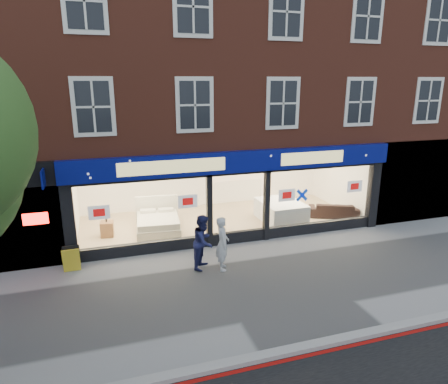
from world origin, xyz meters
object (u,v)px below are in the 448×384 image
mattress_stack (281,211)px  pedestrian_grey (222,243)px  sofa (334,210)px  a_board (71,259)px  pedestrian_blue (203,242)px  display_bed (158,222)px

mattress_stack → pedestrian_grey: (-3.46, -3.22, 0.35)m
sofa → a_board: a_board is taller
a_board → pedestrian_blue: (3.84, -0.94, 0.45)m
sofa → mattress_stack: bearing=18.0°
mattress_stack → pedestrian_grey: 4.74m
sofa → pedestrian_grey: (-5.74, -2.97, 0.44)m
display_bed → pedestrian_grey: size_ratio=1.27×
mattress_stack → a_board: (-7.81, -2.01, -0.10)m
sofa → pedestrian_blue: size_ratio=1.18×
display_bed → mattress_stack: display_bed is taller
display_bed → a_board: (-2.94, -2.39, -0.03)m
mattress_stack → pedestrian_blue: bearing=-143.5°
pedestrian_blue → sofa: bearing=-32.4°
display_bed → pedestrian_blue: bearing=-68.9°
a_board → pedestrian_grey: size_ratio=0.46×
display_bed → a_board: display_bed is taller
a_board → pedestrian_grey: (4.35, -1.21, 0.45)m
a_board → pedestrian_blue: size_ratio=0.46×
mattress_stack → pedestrian_grey: pedestrian_grey is taller
mattress_stack → a_board: mattress_stack is taller
a_board → sofa: bearing=10.0°
display_bed → pedestrian_grey: 3.90m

